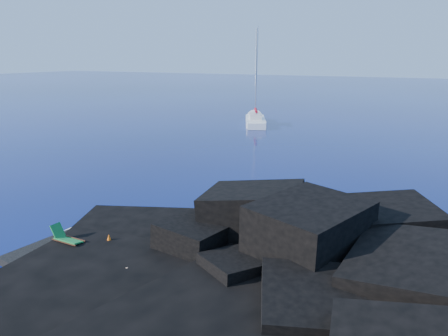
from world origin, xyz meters
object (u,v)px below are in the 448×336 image
object	(u,v)px
sailboat	(255,125)
marker_cone	(109,240)
sunbather	(118,268)
deck_chair	(68,236)

from	to	relation	value
sailboat	marker_cone	world-z (taller)	sailboat
sailboat	sunbather	bearing A→B (deg)	-99.60
sailboat	deck_chair	distance (m)	44.26
sailboat	marker_cone	xyz separation A→B (m)	(9.93, -42.38, 0.65)
deck_chair	marker_cone	size ratio (longest dim) A/B	2.84
sunbather	marker_cone	distance (m)	3.08
deck_chair	sunbather	xyz separation A→B (m)	(3.96, -0.97, -0.41)
sunbather	deck_chair	bearing A→B (deg)	157.17
deck_chair	marker_cone	bearing A→B (deg)	35.04
sailboat	deck_chair	bearing A→B (deg)	-104.22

